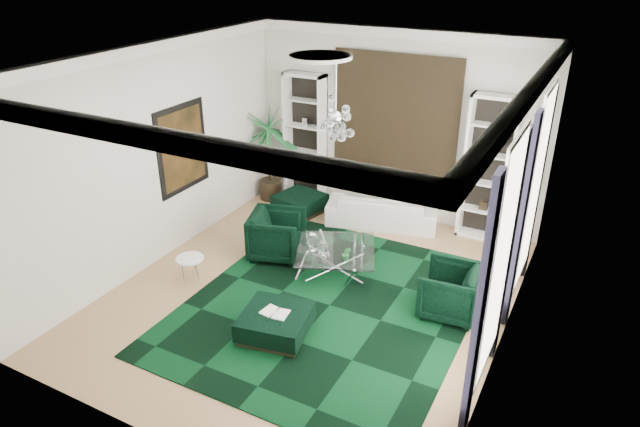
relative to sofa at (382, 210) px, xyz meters
The scene contains 30 objects.
floor 2.91m from the sofa, 90.95° to the right, with size 6.00×7.00×0.02m, color tan.
ceiling 4.53m from the sofa, 90.95° to the right, with size 6.00×7.00×0.02m, color white.
wall_back 1.70m from the sofa, 94.47° to the left, with size 6.00×0.02×3.80m, color silver.
wall_front 6.60m from the sofa, 90.43° to the right, with size 6.00×0.02×3.80m, color silver.
wall_left 4.50m from the sofa, 136.58° to the right, with size 0.02×7.00×3.80m, color silver.
wall_right 4.43m from the sofa, 44.34° to the right, with size 0.02×7.00×3.80m, color silver.
crown_molding 4.45m from the sofa, 90.95° to the right, with size 6.00×7.00×0.18m, color white, non-canonical shape.
ceiling_medallion 4.32m from the sofa, 91.06° to the right, with size 0.90×0.90×0.05m, color white.
tapestry 1.68m from the sofa, 94.86° to the left, with size 2.50×0.06×2.80m, color black.
shelving_left 2.31m from the sofa, 168.24° to the left, with size 0.90×0.38×2.80m, color white, non-canonical shape.
shelving_right 2.23m from the sofa, 12.34° to the left, with size 0.90×0.38×2.80m, color white, non-canonical shape.
painting 4.09m from the sofa, 142.76° to the right, with size 0.04×1.30×1.60m, color black.
window_near 5.05m from the sofa, 52.21° to the right, with size 0.03×1.10×2.90m, color white.
curtain_near_a 5.58m from the sofa, 57.56° to the right, with size 0.07×0.30×3.25m, color black.
curtain_near_b 4.39m from the sofa, 46.04° to the right, with size 0.07×0.30×3.25m, color black.
window_far 3.62m from the sofa, 25.35° to the right, with size 0.03×1.10×2.90m, color white.
curtain_far_a 3.87m from the sofa, 36.79° to the right, with size 0.07×0.30×3.25m, color black.
curtain_far_b 3.25m from the sofa, 11.93° to the right, with size 0.07×0.30×3.25m, color black.
rug 3.12m from the sofa, 83.09° to the right, with size 4.20×5.00×0.02m, color black.
sofa is the anchor object (origin of this frame).
armchair_left 2.41m from the sofa, 119.91° to the right, with size 0.92×0.95×0.86m, color black.
armchair_right 3.18m from the sofa, 48.92° to the right, with size 0.86×0.89×0.81m, color black.
coffee_table 2.11m from the sofa, 90.13° to the right, with size 1.32×1.32×0.45m, color white, non-canonical shape.
ottoman_side 1.78m from the sofa, behind, with size 0.89×0.89×0.40m, color black.
ottoman_front 4.10m from the sofa, 90.02° to the right, with size 0.95×0.95×0.38m, color black.
book 4.10m from the sofa, 90.02° to the right, with size 0.40×0.27×0.03m, color white.
side_table 4.07m from the sofa, 119.95° to the right, with size 0.46×0.46×0.45m, color white.
palm 2.88m from the sofa, behind, with size 1.65×1.65×2.64m, color #1F622F, non-canonical shape.
chandelier 3.46m from the sofa, 88.05° to the right, with size 0.82×0.82×0.74m, color white, non-canonical shape.
table_plant 2.42m from the sofa, 82.24° to the right, with size 0.15×0.12×0.27m, color #1F622F.
Camera 1 is at (3.78, -6.92, 5.23)m, focal length 32.00 mm.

